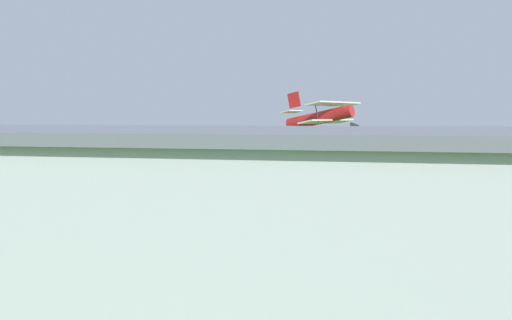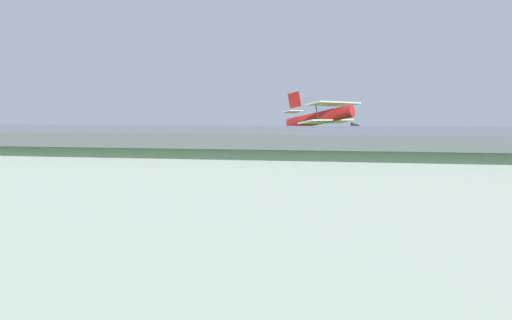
% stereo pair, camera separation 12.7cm
% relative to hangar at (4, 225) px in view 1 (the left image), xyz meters
% --- Properties ---
extents(ground_plane, '(400.00, 400.00, 0.00)m').
position_rel_hangar_xyz_m(ground_plane, '(4.55, -33.14, -3.76)').
color(ground_plane, '#3D6628').
extents(hangar, '(40.86, 16.44, 7.50)m').
position_rel_hangar_xyz_m(hangar, '(0.00, 0.00, 0.00)').
color(hangar, silver).
rests_on(hangar, ground_plane).
extents(biplane, '(7.07, 8.45, 4.00)m').
position_rel_hangar_xyz_m(biplane, '(-4.19, -36.46, 4.12)').
color(biplane, '#B21E1E').
extents(windsock, '(1.48, 1.11, 5.60)m').
position_rel_hangar_xyz_m(windsock, '(28.07, -45.87, 1.17)').
color(windsock, silver).
rests_on(windsock, ground_plane).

